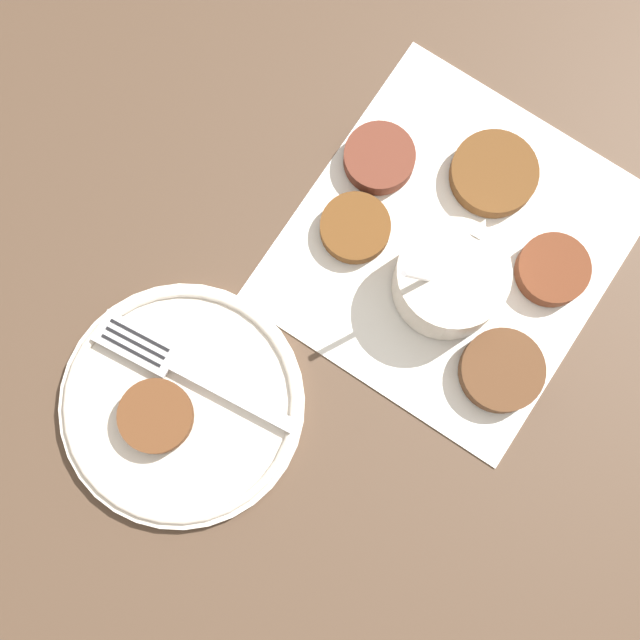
{
  "coord_description": "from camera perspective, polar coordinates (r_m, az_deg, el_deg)",
  "views": [
    {
      "loc": [
        -0.25,
        0.01,
        0.74
      ],
      "look_at": [
        -0.14,
        0.08,
        0.02
      ],
      "focal_mm": 50.0,
      "sensor_mm": 36.0,
      "label": 1
    }
  ],
  "objects": [
    {
      "name": "ground_plane",
      "position": [
        0.78,
        10.01,
        5.51
      ],
      "size": [
        4.0,
        4.0,
        0.0
      ],
      "primitive_type": "plane",
      "color": "#4C3828"
    },
    {
      "name": "fritter_on_plate",
      "position": [
        0.73,
        -10.48,
        -6.07
      ],
      "size": [
        0.06,
        0.06,
        0.01
      ],
      "color": "brown",
      "rests_on": "serving_plate"
    },
    {
      "name": "fritter_0",
      "position": [
        0.76,
        2.26,
        5.91
      ],
      "size": [
        0.06,
        0.06,
        0.02
      ],
      "color": "brown",
      "rests_on": "napkin"
    },
    {
      "name": "fritter_4",
      "position": [
        0.78,
        14.75,
        3.3
      ],
      "size": [
        0.06,
        0.06,
        0.02
      ],
      "color": "brown",
      "rests_on": "napkin"
    },
    {
      "name": "fritter_3",
      "position": [
        0.75,
        11.55,
        -3.2
      ],
      "size": [
        0.07,
        0.07,
        0.02
      ],
      "color": "brown",
      "rests_on": "napkin"
    },
    {
      "name": "serving_plate",
      "position": [
        0.75,
        -8.82,
        -5.33
      ],
      "size": [
        0.2,
        0.2,
        0.02
      ],
      "color": "silver",
      "rests_on": "ground_plane"
    },
    {
      "name": "napkin",
      "position": [
        0.78,
        8.47,
        4.73
      ],
      "size": [
        0.29,
        0.27,
        0.0
      ],
      "color": "white",
      "rests_on": "ground_plane"
    },
    {
      "name": "fork",
      "position": [
        0.74,
        -9.33,
        -2.77
      ],
      "size": [
        0.03,
        0.18,
        0.0
      ],
      "color": "silver",
      "rests_on": "serving_plate"
    },
    {
      "name": "fritter_2",
      "position": [
        0.78,
        3.81,
        10.3
      ],
      "size": [
        0.06,
        0.06,
        0.02
      ],
      "color": "brown",
      "rests_on": "napkin"
    },
    {
      "name": "sauce_bowl",
      "position": [
        0.74,
        8.09,
        2.65
      ],
      "size": [
        0.1,
        0.09,
        0.11
      ],
      "color": "silver",
      "rests_on": "napkin"
    },
    {
      "name": "fritter_1",
      "position": [
        0.79,
        11.06,
        9.17
      ],
      "size": [
        0.08,
        0.08,
        0.02
      ],
      "color": "brown",
      "rests_on": "napkin"
    }
  ]
}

